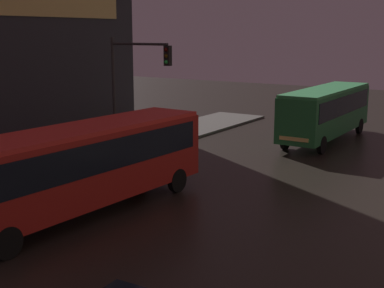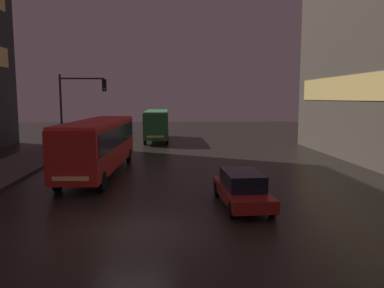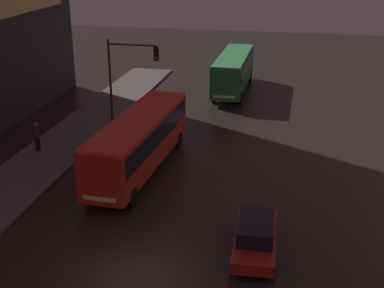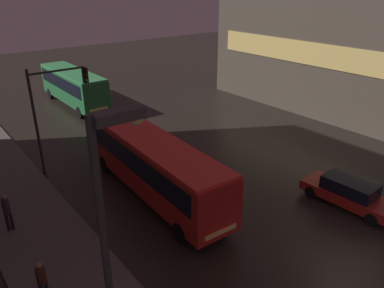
{
  "view_description": "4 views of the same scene",
  "coord_description": "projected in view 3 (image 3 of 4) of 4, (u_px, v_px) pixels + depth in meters",
  "views": [
    {
      "loc": [
        10.53,
        -3.78,
        6.56
      ],
      "look_at": [
        -0.71,
        13.73,
        2.2
      ],
      "focal_mm": 50.0,
      "sensor_mm": 36.0,
      "label": 1
    },
    {
      "loc": [
        1.27,
        -12.56,
        4.57
      ],
      "look_at": [
        2.61,
        9.04,
        1.91
      ],
      "focal_mm": 35.0,
      "sensor_mm": 36.0,
      "label": 2
    },
    {
      "loc": [
        5.78,
        -16.96,
        12.56
      ],
      "look_at": [
        0.16,
        9.71,
        1.98
      ],
      "focal_mm": 50.0,
      "sensor_mm": 36.0,
      "label": 3
    },
    {
      "loc": [
        -12.19,
        -5.12,
        10.74
      ],
      "look_at": [
        0.25,
        10.64,
        1.91
      ],
      "focal_mm": 35.0,
      "sensor_mm": 36.0,
      "label": 4
    }
  ],
  "objects": [
    {
      "name": "bus_far",
      "position": [
        233.0,
        69.0,
        45.77
      ],
      "size": [
        2.43,
        10.13,
        3.23
      ],
      "rotation": [
        0.0,
        0.0,
        3.14
      ],
      "color": "#236B38",
      "rests_on": "ground"
    },
    {
      "name": "pedestrian_near",
      "position": [
        37.0,
        134.0,
        32.85
      ],
      "size": [
        0.45,
        0.45,
        1.84
      ],
      "rotation": [
        0.0,
        0.0,
        5.68
      ],
      "color": "black",
      "rests_on": "sidewalk_left"
    },
    {
      "name": "traffic_light_main",
      "position": [
        127.0,
        71.0,
        35.35
      ],
      "size": [
        3.48,
        0.35,
        6.32
      ],
      "color": "#2D2D2D",
      "rests_on": "ground"
    },
    {
      "name": "car_taxi",
      "position": [
        256.0,
        235.0,
        22.64
      ],
      "size": [
        1.95,
        4.77,
        1.47
      ],
      "rotation": [
        0.0,
        0.0,
        3.18
      ],
      "color": "maroon",
      "rests_on": "ground"
    },
    {
      "name": "sidewalk_left",
      "position": [
        43.0,
        160.0,
        31.95
      ],
      "size": [
        4.0,
        48.0,
        0.15
      ],
      "color": "#56514C",
      "rests_on": "ground"
    },
    {
      "name": "ground_plane",
      "position": [
        137.0,
        277.0,
        21.13
      ],
      "size": [
        120.0,
        120.0,
        0.0
      ],
      "primitive_type": "plane",
      "color": "black"
    },
    {
      "name": "bus_near",
      "position": [
        139.0,
        138.0,
        29.98
      ],
      "size": [
        2.96,
        11.26,
        3.26
      ],
      "rotation": [
        0.0,
        0.0,
        3.09
      ],
      "color": "#AD1E19",
      "rests_on": "ground"
    }
  ]
}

